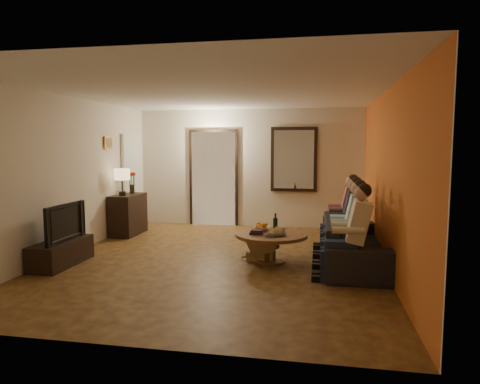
% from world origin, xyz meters
% --- Properties ---
extents(floor, '(5.00, 6.00, 0.01)m').
position_xyz_m(floor, '(0.00, 0.00, 0.00)').
color(floor, '#3C2110').
rests_on(floor, ground).
extents(ceiling, '(5.00, 6.00, 0.01)m').
position_xyz_m(ceiling, '(0.00, 0.00, 2.60)').
color(ceiling, white).
rests_on(ceiling, back_wall).
extents(back_wall, '(5.00, 0.02, 2.60)m').
position_xyz_m(back_wall, '(0.00, 3.00, 1.30)').
color(back_wall, beige).
rests_on(back_wall, floor).
extents(front_wall, '(5.00, 0.02, 2.60)m').
position_xyz_m(front_wall, '(0.00, -3.00, 1.30)').
color(front_wall, beige).
rests_on(front_wall, floor).
extents(left_wall, '(0.02, 6.00, 2.60)m').
position_xyz_m(left_wall, '(-2.50, 0.00, 1.30)').
color(left_wall, beige).
rests_on(left_wall, floor).
extents(right_wall, '(0.02, 6.00, 2.60)m').
position_xyz_m(right_wall, '(2.50, 0.00, 1.30)').
color(right_wall, beige).
rests_on(right_wall, floor).
extents(orange_accent, '(0.01, 6.00, 2.60)m').
position_xyz_m(orange_accent, '(2.49, 0.00, 1.30)').
color(orange_accent, orange).
rests_on(orange_accent, right_wall).
extents(kitchen_doorway, '(1.00, 0.06, 2.10)m').
position_xyz_m(kitchen_doorway, '(-0.80, 2.98, 1.05)').
color(kitchen_doorway, '#FFE0A5').
rests_on(kitchen_doorway, floor).
extents(door_trim, '(1.12, 0.04, 2.22)m').
position_xyz_m(door_trim, '(-0.80, 2.97, 1.05)').
color(door_trim, black).
rests_on(door_trim, floor).
extents(fridge_glimpse, '(0.45, 0.03, 1.70)m').
position_xyz_m(fridge_glimpse, '(-0.55, 2.98, 0.90)').
color(fridge_glimpse, silver).
rests_on(fridge_glimpse, floor).
extents(mirror_frame, '(1.00, 0.05, 1.40)m').
position_xyz_m(mirror_frame, '(1.00, 2.96, 1.50)').
color(mirror_frame, black).
rests_on(mirror_frame, back_wall).
extents(mirror_glass, '(0.86, 0.02, 1.26)m').
position_xyz_m(mirror_glass, '(1.00, 2.93, 1.50)').
color(mirror_glass, white).
rests_on(mirror_glass, back_wall).
extents(white_door, '(0.06, 0.85, 2.04)m').
position_xyz_m(white_door, '(-2.46, 2.30, 1.02)').
color(white_door, white).
rests_on(white_door, floor).
extents(framed_art, '(0.03, 0.28, 0.24)m').
position_xyz_m(framed_art, '(-2.47, 1.30, 1.85)').
color(framed_art, '#B28C33').
rests_on(framed_art, left_wall).
extents(art_canvas, '(0.01, 0.22, 0.18)m').
position_xyz_m(art_canvas, '(-2.46, 1.30, 1.85)').
color(art_canvas, brown).
rests_on(art_canvas, left_wall).
extents(dresser, '(0.45, 0.92, 0.82)m').
position_xyz_m(dresser, '(-2.25, 1.62, 0.41)').
color(dresser, black).
rests_on(dresser, floor).
extents(table_lamp, '(0.30, 0.30, 0.54)m').
position_xyz_m(table_lamp, '(-2.25, 1.40, 1.09)').
color(table_lamp, beige).
rests_on(table_lamp, dresser).
extents(flower_vase, '(0.14, 0.14, 0.44)m').
position_xyz_m(flower_vase, '(-2.25, 1.84, 1.04)').
color(flower_vase, '#B51D13').
rests_on(flower_vase, dresser).
extents(tv_stand, '(0.45, 1.11, 0.37)m').
position_xyz_m(tv_stand, '(-2.25, -0.70, 0.18)').
color(tv_stand, black).
rests_on(tv_stand, floor).
extents(tv, '(0.97, 0.13, 0.56)m').
position_xyz_m(tv, '(-2.25, -0.70, 0.65)').
color(tv, black).
rests_on(tv, tv_stand).
extents(sofa, '(2.33, 0.92, 0.68)m').
position_xyz_m(sofa, '(2.09, 0.17, 0.34)').
color(sofa, black).
rests_on(sofa, floor).
extents(person_a, '(0.60, 0.40, 1.20)m').
position_xyz_m(person_a, '(1.99, -0.73, 0.60)').
color(person_a, tan).
rests_on(person_a, sofa).
extents(person_b, '(0.60, 0.40, 1.20)m').
position_xyz_m(person_b, '(1.99, -0.13, 0.60)').
color(person_b, tan).
rests_on(person_b, sofa).
extents(person_c, '(0.60, 0.40, 1.20)m').
position_xyz_m(person_c, '(1.99, 0.47, 0.60)').
color(person_c, tan).
rests_on(person_c, sofa).
extents(person_d, '(0.60, 0.40, 1.20)m').
position_xyz_m(person_d, '(1.99, 1.07, 0.60)').
color(person_d, tan).
rests_on(person_d, sofa).
extents(dog, '(0.59, 0.33, 0.56)m').
position_xyz_m(dog, '(0.71, 0.07, 0.28)').
color(dog, tan).
rests_on(dog, floor).
extents(coffee_table, '(1.36, 1.36, 0.45)m').
position_xyz_m(coffee_table, '(0.84, 0.03, 0.23)').
color(coffee_table, brown).
rests_on(coffee_table, floor).
extents(bowl, '(0.26, 0.26, 0.06)m').
position_xyz_m(bowl, '(0.66, 0.25, 0.48)').
color(bowl, white).
rests_on(bowl, coffee_table).
extents(oranges, '(0.20, 0.20, 0.08)m').
position_xyz_m(oranges, '(0.66, 0.25, 0.55)').
color(oranges, orange).
rests_on(oranges, bowl).
extents(wine_bottle, '(0.07, 0.07, 0.31)m').
position_xyz_m(wine_bottle, '(0.89, 0.13, 0.60)').
color(wine_bottle, black).
rests_on(wine_bottle, coffee_table).
extents(wine_glass, '(0.06, 0.06, 0.10)m').
position_xyz_m(wine_glass, '(1.02, 0.08, 0.50)').
color(wine_glass, silver).
rests_on(wine_glass, coffee_table).
extents(book_stack, '(0.20, 0.15, 0.07)m').
position_xyz_m(book_stack, '(0.62, -0.07, 0.48)').
color(book_stack, black).
rests_on(book_stack, coffee_table).
extents(laptop, '(0.39, 0.35, 0.03)m').
position_xyz_m(laptop, '(0.94, -0.25, 0.46)').
color(laptop, black).
rests_on(laptop, coffee_table).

